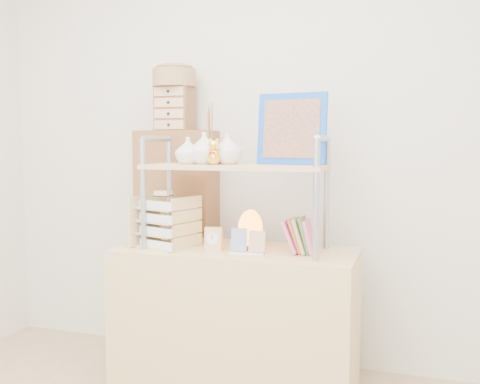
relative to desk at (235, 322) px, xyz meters
The scene contains 10 objects.
room_shell 1.55m from the desk, 90.00° to the right, with size 3.42×3.41×2.61m.
desk is the anchor object (origin of this frame).
cabinet 0.68m from the desk, 142.85° to the left, with size 0.45×0.24×1.35m, color brown.
hutch 0.81m from the desk, 125.68° to the left, with size 0.90×0.34×0.77m.
letter_tray 0.61m from the desk, 169.73° to the right, with size 0.29×0.29×0.29m.
salt_lamp 0.48m from the desk, ahead, with size 0.13×0.12×0.20m.
desk_clock 0.45m from the desk, 136.94° to the right, with size 0.09×0.05×0.12m.
postcard_stand 0.43m from the desk, 44.24° to the right, with size 0.17×0.06×0.12m.
drawer_chest 1.25m from the desk, 144.54° to the left, with size 0.20×0.16×0.25m.
woven_basket 1.41m from the desk, 144.37° to the left, with size 0.25×0.25×0.10m, color brown.
Camera 1 is at (0.84, -1.30, 1.28)m, focal length 40.00 mm.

